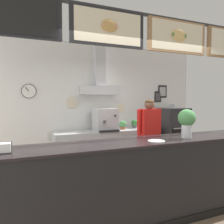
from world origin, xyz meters
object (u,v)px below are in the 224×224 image
object	(u,v)px
espresso_machine	(105,120)
napkin_holder	(5,148)
potted_sage	(123,125)
condiment_plate	(156,141)
basil_vase	(187,122)
pizza_oven	(172,136)
shop_worker	(149,137)
potted_oregano	(134,123)

from	to	relation	value
espresso_machine	napkin_holder	size ratio (longest dim) A/B	4.05
potted_sage	condiment_plate	world-z (taller)	potted_sage
potted_sage	basil_vase	size ratio (longest dim) A/B	0.50
napkin_holder	espresso_machine	bearing A→B (deg)	48.47
pizza_oven	napkin_holder	size ratio (longest dim) A/B	11.67
pizza_oven	basil_vase	size ratio (longest dim) A/B	3.72
shop_worker	espresso_machine	world-z (taller)	shop_worker
condiment_plate	pizza_oven	bearing A→B (deg)	48.37
potted_sage	napkin_holder	distance (m)	3.22
espresso_machine	napkin_holder	xyz separation A→B (m)	(-1.93, -2.18, -0.04)
basil_vase	potted_sage	bearing A→B (deg)	88.29
potted_oregano	potted_sage	bearing A→B (deg)	-169.02
basil_vase	napkin_holder	size ratio (longest dim) A/B	3.13
basil_vase	condiment_plate	bearing A→B (deg)	-173.37
espresso_machine	condiment_plate	distance (m)	2.28
pizza_oven	potted_oregano	bearing A→B (deg)	168.82
potted_oregano	condiment_plate	xyz separation A→B (m)	(-0.95, -2.33, 0.04)
shop_worker	condiment_plate	size ratio (longest dim) A/B	7.51
shop_worker	potted_oregano	bearing A→B (deg)	-107.40
pizza_oven	espresso_machine	bearing A→B (deg)	175.89
potted_sage	potted_oregano	bearing A→B (deg)	10.98
napkin_holder	condiment_plate	size ratio (longest dim) A/B	0.60
shop_worker	potted_sage	distance (m)	0.96
shop_worker	pizza_oven	bearing A→B (deg)	-150.20
shop_worker	potted_oregano	xyz separation A→B (m)	(0.22, 1.01, 0.17)
potted_oregano	condiment_plate	world-z (taller)	potted_oregano
potted_sage	shop_worker	bearing A→B (deg)	-82.55
potted_oregano	pizza_oven	bearing A→B (deg)	-11.18
potted_sage	espresso_machine	bearing A→B (deg)	179.67
condiment_plate	espresso_machine	bearing A→B (deg)	85.72
basil_vase	pizza_oven	bearing A→B (deg)	56.80
napkin_holder	pizza_oven	bearing A→B (deg)	29.29
potted_oregano	basil_vase	distance (m)	2.32
pizza_oven	napkin_holder	world-z (taller)	pizza_oven
potted_oregano	basil_vase	world-z (taller)	basil_vase
pizza_oven	shop_worker	distance (m)	1.44
potted_sage	basil_vase	bearing A→B (deg)	-91.71
potted_sage	condiment_plate	xyz separation A→B (m)	(-0.61, -2.27, 0.06)
shop_worker	potted_sage	world-z (taller)	shop_worker
espresso_machine	potted_oregano	bearing A→B (deg)	4.67
espresso_machine	napkin_holder	bearing A→B (deg)	-131.53
espresso_machine	potted_oregano	size ratio (longest dim) A/B	2.47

